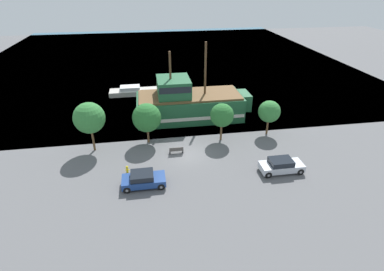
{
  "coord_description": "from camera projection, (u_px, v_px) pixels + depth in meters",
  "views": [
    {
      "loc": [
        -3.93,
        -27.96,
        17.67
      ],
      "look_at": [
        0.84,
        2.0,
        1.2
      ],
      "focal_mm": 28.0,
      "sensor_mm": 36.0,
      "label": 1
    }
  ],
  "objects": [
    {
      "name": "pirate_ship",
      "position": [
        188.0,
        103.0,
        40.69
      ],
      "size": [
        15.38,
        5.98,
        10.21
      ],
      "color": "#1E5633",
      "rests_on": "water_surface"
    },
    {
      "name": "water_surface",
      "position": [
        161.0,
        57.0,
        71.43
      ],
      "size": [
        80.0,
        80.0,
        0.0
      ],
      "primitive_type": "plane",
      "color": "#38667F",
      "rests_on": "ground"
    },
    {
      "name": "parked_car_curb_mid",
      "position": [
        281.0,
        165.0,
        29.97
      ],
      "size": [
        4.32,
        1.89,
        1.45
      ],
      "color": "#B7BCC6",
      "rests_on": "ground_plane"
    },
    {
      "name": "tree_row_east",
      "position": [
        89.0,
        118.0,
        32.09
      ],
      "size": [
        3.39,
        3.39,
        5.72
      ],
      "color": "brown",
      "rests_on": "ground_plane"
    },
    {
      "name": "tree_row_west",
      "position": [
        269.0,
        112.0,
        36.04
      ],
      "size": [
        2.66,
        2.66,
        4.35
      ],
      "color": "brown",
      "rests_on": "ground_plane"
    },
    {
      "name": "tree_row_midwest",
      "position": [
        222.0,
        115.0,
        34.59
      ],
      "size": [
        2.76,
        2.76,
        4.61
      ],
      "color": "brown",
      "rests_on": "ground_plane"
    },
    {
      "name": "ground_plane",
      "position": [
        187.0,
        154.0,
        33.25
      ],
      "size": [
        160.0,
        160.0,
        0.0
      ],
      "primitive_type": "plane",
      "color": "#5B5B5E"
    },
    {
      "name": "tree_row_mideast",
      "position": [
        147.0,
        118.0,
        34.05
      ],
      "size": [
        3.31,
        3.31,
        4.86
      ],
      "color": "brown",
      "rests_on": "ground_plane"
    },
    {
      "name": "bench_promenade_east",
      "position": [
        176.0,
        150.0,
        33.12
      ],
      "size": [
        1.55,
        0.45,
        0.85
      ],
      "color": "#4C4742",
      "rests_on": "ground_plane"
    },
    {
      "name": "parked_car_curb_front",
      "position": [
        143.0,
        179.0,
        27.98
      ],
      "size": [
        4.05,
        1.99,
        1.43
      ],
      "color": "navy",
      "rests_on": "ground_plane"
    },
    {
      "name": "moored_boat_dockside",
      "position": [
        133.0,
        91.0,
        49.45
      ],
      "size": [
        7.9,
        2.48,
        1.4
      ],
      "color": "#B7B2A8",
      "rests_on": "water_surface"
    },
    {
      "name": "fire_hydrant",
      "position": [
        127.0,
        169.0,
        29.99
      ],
      "size": [
        0.42,
        0.25,
        0.76
      ],
      "color": "yellow",
      "rests_on": "ground_plane"
    }
  ]
}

